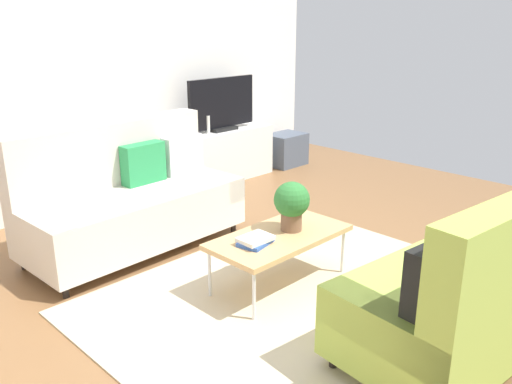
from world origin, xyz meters
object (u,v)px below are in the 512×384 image
tv_console (222,155)px  vase_0 (181,129)px  bottle_0 (208,125)px  vase_1 (190,127)px  couch_green (484,282)px  table_book_0 (255,242)px  tv (222,105)px  potted_plant (292,203)px  storage_trunk (286,149)px  couch_beige (131,199)px  coffee_table (280,238)px

tv_console → vase_0: vase_0 is taller
bottle_0 → vase_1: bearing=155.3°
couch_green → table_book_0: (-0.53, 1.42, -0.01)m
tv → potted_plant: bearing=-120.7°
potted_plant → table_book_0: bearing=179.5°
storage_trunk → couch_green: bearing=-122.5°
couch_beige → couch_green: 2.92m
vase_0 → storage_trunk: bearing=-5.1°
vase_0 → couch_green: bearing=-100.2°
potted_plant → table_book_0: 0.43m
potted_plant → vase_1: vase_1 is taller
tv → table_book_0: tv is taller
tv → couch_green: bearing=-108.5°
vase_0 → bottle_0: 0.35m
vase_1 → storage_trunk: bearing=-5.6°
tv_console → potted_plant: bearing=-120.5°
couch_beige → vase_0: size_ratio=10.81×
tv_console → tv: bearing=-90.0°
coffee_table → table_book_0: (-0.25, 0.00, 0.04)m
tv → couch_beige: bearing=-153.5°
couch_beige → vase_1: couch_beige is taller
storage_trunk → coffee_table: bearing=-139.0°
storage_trunk → vase_1: size_ratio=2.67×
couch_green → bottle_0: bearing=80.7°
tv_console → vase_0: (-0.58, 0.05, 0.41)m
potted_plant → bottle_0: size_ratio=1.79×
table_book_0 → vase_1: size_ratio=1.23×
couch_beige → tv_console: (1.93, 0.98, -0.13)m
tv_console → tv: 0.63m
table_book_0 → vase_0: 2.76m
couch_green → vase_1: size_ratio=10.14×
vase_1 → couch_beige: bearing=-145.3°
tv → vase_0: (-0.58, 0.07, -0.22)m
couch_beige → tv: (1.93, 0.96, 0.51)m
potted_plant → vase_0: vase_0 is taller
tv → storage_trunk: size_ratio=1.92×
storage_trunk → table_book_0: 3.71m
vase_1 → tv_console: bearing=-6.5°
potted_plant → coffee_table: bearing=179.5°
couch_green → vase_0: couch_green is taller
tv_console → vase_1: 0.61m
tv → vase_1: 0.49m
tv_console → vase_1: vase_1 is taller
tv_console → storage_trunk: tv_console is taller
couch_beige → coffee_table: size_ratio=1.75×
potted_plant → storage_trunk: bearing=42.5°
vase_1 → bottle_0: size_ratio=0.91×
tv_console → tv: tv is taller
potted_plant → vase_0: 2.60m
tv_console → vase_0: 0.71m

